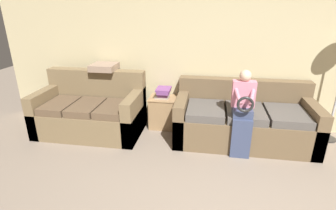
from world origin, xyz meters
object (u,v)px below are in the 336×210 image
Objects in this scene: couch_side at (91,112)px; child_left_seated at (243,110)px; side_shelf at (163,112)px; couch_main at (243,120)px; throw_pillow at (104,67)px; book_stack at (163,93)px.

couch_side is 2.38m from child_left_seated.
couch_side is 1.40× the size of child_left_seated.
couch_side is at bearing -163.15° from side_shelf.
couch_main is 5.12× the size of throw_pillow.
book_stack is (-1.28, 0.26, 0.29)m from couch_main.
throw_pillow is at bearing 164.03° from child_left_seated.
couch_side is at bearing -177.98° from couch_main.
side_shelf is (-1.21, 0.66, -0.37)m from child_left_seated.
child_left_seated is (-0.08, -0.40, 0.32)m from couch_main.
side_shelf is 0.34m from book_stack.
side_shelf is 1.76× the size of book_stack.
book_stack is 1.06m from throw_pillow.
book_stack is at bearing 1.98° from throw_pillow.
throw_pillow is at bearing -178.02° from side_shelf.
couch_side reaches higher than book_stack.
couch_main is 1.31m from side_shelf.
child_left_seated is at bearing -15.97° from throw_pillow.
child_left_seated is at bearing -100.83° from couch_main.
couch_side is (-2.41, -0.08, 0.01)m from couch_main.
book_stack is (-1.20, 0.66, -0.03)m from child_left_seated.
throw_pillow is (-0.97, -0.03, 0.74)m from side_shelf.
couch_main is 3.85× the size of side_shelf.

